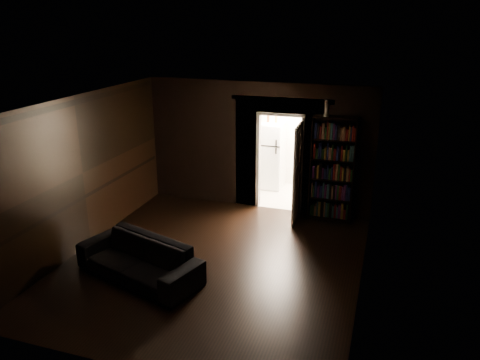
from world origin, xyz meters
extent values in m
plane|color=black|center=(0.00, 0.00, 0.00)|extent=(5.50, 5.50, 0.00)
cube|color=black|center=(-1.23, 2.80, 1.40)|extent=(2.55, 0.10, 2.80)
cube|color=black|center=(1.73, 2.80, 1.40)|extent=(1.55, 0.10, 2.80)
cube|color=black|center=(0.50, 2.80, 2.45)|extent=(0.90, 0.10, 0.70)
cube|color=black|center=(-2.50, 0.00, 1.40)|extent=(0.02, 5.50, 2.80)
cube|color=black|center=(2.50, 0.00, 1.40)|extent=(0.02, 5.50, 2.80)
cube|color=black|center=(0.00, -2.75, 1.40)|extent=(5.00, 0.02, 2.80)
cube|color=beige|center=(0.00, 0.00, 2.80)|extent=(5.00, 5.50, 0.02)
cube|color=white|center=(0.50, 2.74, 1.05)|extent=(1.04, 0.06, 2.17)
cube|color=beige|center=(0.50, 3.65, -0.05)|extent=(2.20, 1.80, 0.10)
cube|color=beige|center=(0.50, 4.50, 1.20)|extent=(2.20, 0.10, 2.40)
cube|color=beige|center=(-0.55, 3.65, 1.20)|extent=(0.10, 1.60, 2.40)
cube|color=beige|center=(1.55, 3.65, 1.20)|extent=(0.10, 1.60, 2.40)
cube|color=beige|center=(0.50, 3.65, 2.45)|extent=(2.20, 1.80, 0.10)
cube|color=#CB6D70|center=(0.50, 4.44, 2.22)|extent=(2.00, 0.04, 0.26)
imported|color=black|center=(-0.99, -0.78, 0.42)|extent=(2.36, 1.55, 0.84)
cube|color=black|center=(1.66, 2.55, 1.10)|extent=(0.94, 0.45, 2.20)
cube|color=white|center=(-0.10, 4.11, 0.82)|extent=(0.81, 0.76, 1.65)
cube|color=white|center=(0.98, 2.31, 1.02)|extent=(0.08, 0.85, 2.05)
cube|color=white|center=(1.47, 2.52, 2.36)|extent=(0.11, 0.11, 0.33)
cube|color=black|center=(-0.13, 4.13, 1.79)|extent=(0.70, 0.18, 0.28)
camera|label=1|loc=(2.69, -6.74, 4.06)|focal=35.00mm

